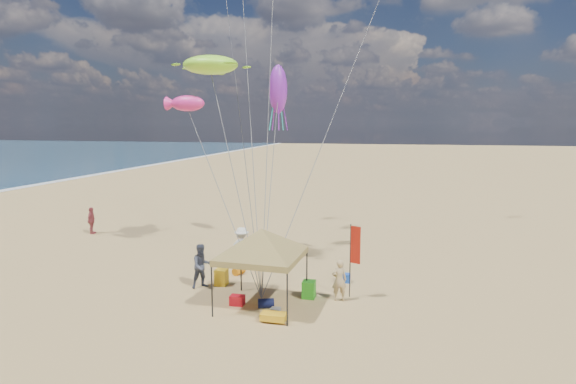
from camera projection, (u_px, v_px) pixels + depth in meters
name	position (u px, v px, depth m)	size (l,w,h in m)	color
ground	(270.00, 306.00, 18.22)	(280.00, 280.00, 0.00)	tan
canopy_tent	(261.00, 232.00, 17.72)	(5.71, 5.71, 3.53)	black
feather_flag	(354.00, 249.00, 18.75)	(0.43, 0.20, 3.01)	black
cooler_red	(237.00, 300.00, 18.26)	(0.54, 0.38, 0.38)	red
cooler_blue	(344.00, 278.00, 20.89)	(0.54, 0.38, 0.38)	#1647BA
bag_navy	(266.00, 303.00, 17.99)	(0.36, 0.36, 0.60)	black
bag_orange	(239.00, 271.00, 21.95)	(0.36, 0.36, 0.60)	#CC730B
chair_green	(309.00, 289.00, 19.00)	(0.50, 0.50, 0.70)	#28941A
chair_yellow	(221.00, 277.00, 20.50)	(0.50, 0.50, 0.70)	gold
crate_grey	(275.00, 312.00, 17.29)	(0.34, 0.30, 0.28)	slate
beach_cart	(274.00, 316.00, 16.71)	(0.90, 0.50, 0.24)	gold
person_near_a	(339.00, 280.00, 18.65)	(0.61, 0.40, 1.67)	tan
person_near_b	(202.00, 266.00, 20.11)	(0.92, 0.72, 1.90)	#383D4D
person_near_c	(242.00, 247.00, 23.15)	(1.25, 0.72, 1.93)	silver
person_far_a	(91.00, 221.00, 29.88)	(1.00, 0.42, 1.70)	#9B3B43
turtle_kite	(210.00, 65.00, 23.12)	(2.76, 2.20, 0.92)	#9BFF2F
fish_kite	(188.00, 103.00, 23.04)	(1.73, 0.87, 0.77)	#E92B8E
squid_kite	(278.00, 89.00, 25.38)	(0.99, 0.99, 2.58)	purple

